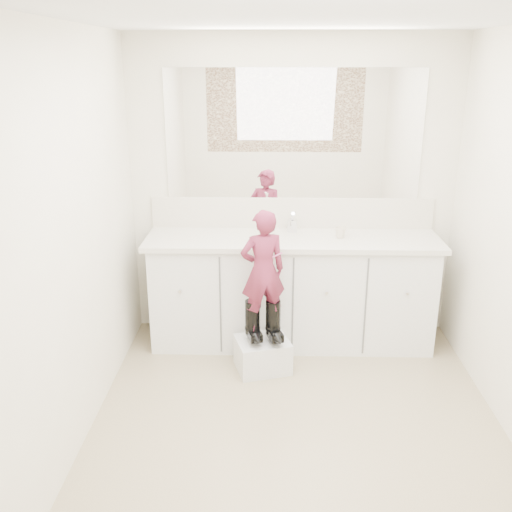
{
  "coord_description": "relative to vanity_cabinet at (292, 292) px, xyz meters",
  "views": [
    {
      "loc": [
        -0.18,
        -3.01,
        2.2
      ],
      "look_at": [
        -0.27,
        0.69,
        0.92
      ],
      "focal_mm": 40.0,
      "sensor_mm": 36.0,
      "label": 1
    }
  ],
  "objects": [
    {
      "name": "faucet",
      "position": [
        0.0,
        0.15,
        0.52
      ],
      "size": [
        0.08,
        0.08,
        0.1
      ],
      "primitive_type": "cylinder",
      "color": "silver",
      "rests_on": "countertop"
    },
    {
      "name": "boot_left",
      "position": [
        -0.3,
        -0.48,
        -0.03
      ],
      "size": [
        0.17,
        0.23,
        0.31
      ],
      "primitive_type": null,
      "rotation": [
        0.0,
        0.0,
        0.29
      ],
      "color": "black",
      "rests_on": "step_stool"
    },
    {
      "name": "toothbrush",
      "position": [
        -0.15,
        -0.48,
        0.47
      ],
      "size": [
        0.13,
        0.05,
        0.06
      ],
      "primitive_type": "cylinder",
      "rotation": [
        0.0,
        1.22,
        0.29
      ],
      "color": "#CC4F8E",
      "rests_on": "toddler"
    },
    {
      "name": "ceiling",
      "position": [
        0.0,
        -1.23,
        1.97
      ],
      "size": [
        3.0,
        3.0,
        0.0
      ],
      "primitive_type": "plane",
      "rotation": [
        3.14,
        0.0,
        0.0
      ],
      "color": "white",
      "rests_on": "wall_back"
    },
    {
      "name": "countertop",
      "position": [
        0.0,
        -0.01,
        0.45
      ],
      "size": [
        2.28,
        0.58,
        0.04
      ],
      "primitive_type": "cube",
      "color": "beige",
      "rests_on": "vanity_cabinet"
    },
    {
      "name": "backsplash",
      "position": [
        0.0,
        0.26,
        0.59
      ],
      "size": [
        2.28,
        0.03,
        0.25
      ],
      "primitive_type": "cube",
      "color": "beige",
      "rests_on": "countertop"
    },
    {
      "name": "wall_front",
      "position": [
        0.0,
        -2.73,
        0.77
      ],
      "size": [
        2.6,
        0.0,
        2.6
      ],
      "primitive_type": "plane",
      "rotation": [
        -1.57,
        0.0,
        0.0
      ],
      "color": "beige",
      "rests_on": "floor"
    },
    {
      "name": "boot_right",
      "position": [
        -0.15,
        -0.48,
        -0.03
      ],
      "size": [
        0.17,
        0.23,
        0.31
      ],
      "primitive_type": null,
      "rotation": [
        0.0,
        0.0,
        0.29
      ],
      "color": "black",
      "rests_on": "step_stool"
    },
    {
      "name": "soap_bottle",
      "position": [
        -0.21,
        -0.06,
        0.57
      ],
      "size": [
        0.13,
        0.13,
        0.22
      ],
      "primitive_type": "imported",
      "rotation": [
        0.0,
        0.0,
        -0.39
      ],
      "color": "silver",
      "rests_on": "countertop"
    },
    {
      "name": "floor",
      "position": [
        0.0,
        -1.23,
        -0.42
      ],
      "size": [
        3.0,
        3.0,
        0.0
      ],
      "primitive_type": "plane",
      "color": "#8C7B5B",
      "rests_on": "ground"
    },
    {
      "name": "cup",
      "position": [
        0.37,
        -0.01,
        0.51
      ],
      "size": [
        0.11,
        0.11,
        0.08
      ],
      "primitive_type": "imported",
      "rotation": [
        0.0,
        0.0,
        0.29
      ],
      "color": "beige",
      "rests_on": "countertop"
    },
    {
      "name": "wall_left",
      "position": [
        -1.3,
        -1.23,
        0.78
      ],
      "size": [
        0.0,
        3.0,
        3.0
      ],
      "primitive_type": "plane",
      "rotation": [
        1.57,
        0.0,
        1.57
      ],
      "color": "beige",
      "rests_on": "floor"
    },
    {
      "name": "toddler",
      "position": [
        -0.22,
        -0.48,
        0.36
      ],
      "size": [
        0.37,
        0.3,
        0.89
      ],
      "primitive_type": "imported",
      "rotation": [
        0.0,
        0.0,
        3.43
      ],
      "color": "#B4375E",
      "rests_on": "step_stool"
    },
    {
      "name": "wall_back",
      "position": [
        0.0,
        0.27,
        0.77
      ],
      "size": [
        2.6,
        0.0,
        2.6
      ],
      "primitive_type": "plane",
      "rotation": [
        1.57,
        0.0,
        0.0
      ],
      "color": "beige",
      "rests_on": "floor"
    },
    {
      "name": "step_stool",
      "position": [
        -0.22,
        -0.48,
        -0.3
      ],
      "size": [
        0.45,
        0.41,
        0.24
      ],
      "primitive_type": "cube",
      "rotation": [
        0.0,
        0.0,
        0.29
      ],
      "color": "silver",
      "rests_on": "floor"
    },
    {
      "name": "dot_panel",
      "position": [
        0.0,
        -2.71,
        1.22
      ],
      "size": [
        2.0,
        0.01,
        1.2
      ],
      "primitive_type": "cube",
      "color": "#472819",
      "rests_on": "wall_front"
    },
    {
      "name": "mirror",
      "position": [
        0.0,
        0.26,
        1.22
      ],
      "size": [
        2.0,
        0.02,
        1.0
      ],
      "primitive_type": "cube",
      "color": "white",
      "rests_on": "wall_back"
    },
    {
      "name": "vanity_cabinet",
      "position": [
        0.0,
        0.0,
        0.0
      ],
      "size": [
        2.2,
        0.55,
        0.85
      ],
      "primitive_type": "cube",
      "color": "silver",
      "rests_on": "floor"
    }
  ]
}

